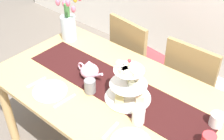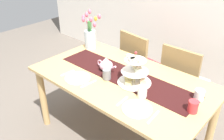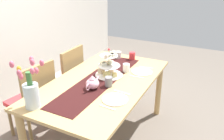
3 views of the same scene
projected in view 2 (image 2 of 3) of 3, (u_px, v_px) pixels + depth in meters
ground_plane at (121, 136)px, 2.61m from camera, size 8.00×8.00×0.00m
dining_table at (122, 86)px, 2.30m from camera, size 1.67×0.93×0.74m
chair_left at (139, 64)px, 2.99m from camera, size 0.48×0.48×0.91m
chair_right at (182, 80)px, 2.66m from camera, size 0.42×0.42×0.91m
table_runner at (124, 76)px, 2.28m from camera, size 1.41×0.33×0.00m
tiered_cake_stand at (135, 73)px, 2.12m from camera, size 0.30×0.30×0.30m
teapot at (106, 65)px, 2.34m from camera, size 0.24×0.13×0.14m
tulip_vase at (90, 36)px, 2.77m from camera, size 0.23×0.20×0.43m
cream_jug at (199, 95)px, 1.94m from camera, size 0.08×0.08×0.08m
dinner_plate_left at (78, 78)px, 2.24m from camera, size 0.23×0.23×0.01m
fork_left at (67, 73)px, 2.32m from camera, size 0.03×0.15×0.01m
knife_left at (89, 84)px, 2.15m from camera, size 0.03×0.17×0.01m
dinner_plate_right at (137, 109)px, 1.84m from camera, size 0.23×0.23×0.01m
fork_right at (122, 101)px, 1.93m from camera, size 0.03×0.15×0.01m
knife_right at (153, 117)px, 1.76m from camera, size 0.03×0.17×0.01m
mug_grey at (107, 74)px, 2.20m from camera, size 0.08×0.08×0.09m
mug_white_text at (142, 92)px, 1.97m from camera, size 0.08×0.08×0.09m
mug_orange at (193, 107)px, 1.80m from camera, size 0.08×0.08×0.09m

